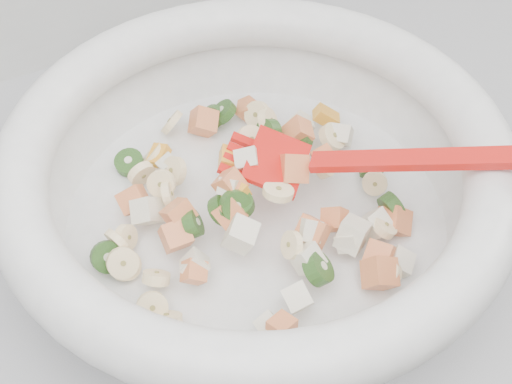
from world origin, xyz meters
TOP-DOWN VIEW (x-y plane):
  - counter at (0.00, 1.45)m, footprint 2.00×0.60m
  - mixing_bowl at (-0.19, 1.40)m, footprint 0.44×0.44m

SIDE VIEW (x-z plane):
  - counter at x=0.00m, z-range 0.00..0.90m
  - mixing_bowl at x=-0.19m, z-range 0.90..1.04m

